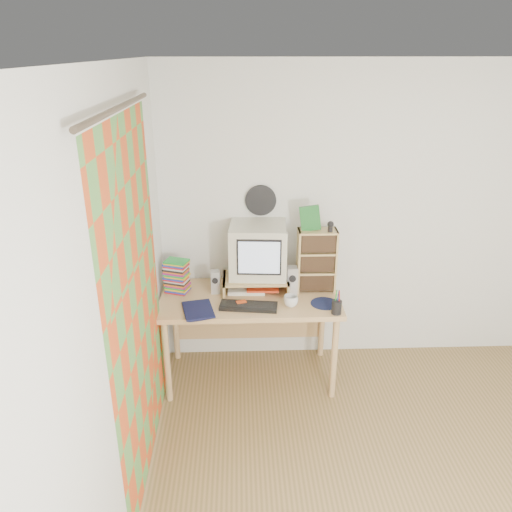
{
  "coord_description": "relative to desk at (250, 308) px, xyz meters",
  "views": [
    {
      "loc": [
        -1.11,
        -2.12,
        2.55
      ],
      "look_at": [
        -0.98,
        1.33,
        1.11
      ],
      "focal_mm": 35.0,
      "sensor_mm": 36.0,
      "label": 1
    }
  ],
  "objects": [
    {
      "name": "desk",
      "position": [
        0.0,
        0.0,
        0.0
      ],
      "size": [
        1.4,
        0.7,
        0.75
      ],
      "color": "tan",
      "rests_on": "floor"
    },
    {
      "name": "speaker_left",
      "position": [
        -0.27,
        0.01,
        0.23
      ],
      "size": [
        0.07,
        0.07,
        0.19
      ],
      "primitive_type": "cube",
      "rotation": [
        0.0,
        0.0,
        0.07
      ],
      "color": "#ABACB0",
      "rests_on": "desk"
    },
    {
      "name": "ceiling",
      "position": [
        1.03,
        -1.44,
        1.88
      ],
      "size": [
        3.5,
        3.5,
        0.0
      ],
      "primitive_type": "plane",
      "rotation": [
        3.14,
        0.0,
        0.0
      ],
      "color": "white",
      "rests_on": "back_wall"
    },
    {
      "name": "floor",
      "position": [
        1.03,
        -1.44,
        -0.62
      ],
      "size": [
        3.5,
        3.5,
        0.0
      ],
      "primitive_type": "plane",
      "color": "olive",
      "rests_on": "ground"
    },
    {
      "name": "wall_disc",
      "position": [
        0.1,
        0.29,
        0.81
      ],
      "size": [
        0.25,
        0.02,
        0.25
      ],
      "primitive_type": "cylinder",
      "rotation": [
        1.57,
        0.0,
        0.0
      ],
      "color": "black",
      "rests_on": "back_wall"
    },
    {
      "name": "webcam",
      "position": [
        0.62,
        0.01,
        0.69
      ],
      "size": [
        0.05,
        0.05,
        0.09
      ],
      "primitive_type": null,
      "rotation": [
        0.0,
        0.0,
        0.01
      ],
      "color": "black",
      "rests_on": "cd_rack"
    },
    {
      "name": "pen_cup",
      "position": [
        0.63,
        -0.36,
        0.21
      ],
      "size": [
        0.08,
        0.08,
        0.15
      ],
      "primitive_type": null,
      "rotation": [
        0.0,
        0.0,
        -0.08
      ],
      "color": "black",
      "rests_on": "desk"
    },
    {
      "name": "left_wall",
      "position": [
        -0.72,
        -1.44,
        0.63
      ],
      "size": [
        0.0,
        3.5,
        3.5
      ],
      "primitive_type": "plane",
      "rotation": [
        1.57,
        0.0,
        1.57
      ],
      "color": "silver",
      "rests_on": "floor"
    },
    {
      "name": "red_box",
      "position": [
        -0.07,
        -0.22,
        0.15
      ],
      "size": [
        0.09,
        0.07,
        0.04
      ],
      "primitive_type": "cube",
      "rotation": [
        0.0,
        0.0,
        0.31
      ],
      "color": "#CA4315",
      "rests_on": "desk"
    },
    {
      "name": "mug",
      "position": [
        0.31,
        -0.24,
        0.18
      ],
      "size": [
        0.13,
        0.13,
        0.09
      ],
      "primitive_type": "imported",
      "rotation": [
        0.0,
        0.0,
        0.26
      ],
      "color": "silver",
      "rests_on": "desk"
    },
    {
      "name": "keyboard",
      "position": [
        -0.01,
        -0.25,
        0.15
      ],
      "size": [
        0.45,
        0.2,
        0.03
      ],
      "primitive_type": "cube",
      "rotation": [
        0.0,
        0.0,
        -0.13
      ],
      "color": "black",
      "rests_on": "desk"
    },
    {
      "name": "dvd_stack",
      "position": [
        -0.58,
        0.04,
        0.26
      ],
      "size": [
        0.21,
        0.17,
        0.25
      ],
      "primitive_type": null,
      "rotation": [
        0.0,
        0.0,
        -0.34
      ],
      "color": "brown",
      "rests_on": "desk"
    },
    {
      "name": "cd_rack",
      "position": [
        0.53,
        0.05,
        0.39
      ],
      "size": [
        0.31,
        0.16,
        0.51
      ],
      "primitive_type": "cube",
      "rotation": [
        0.0,
        0.0,
        -0.01
      ],
      "color": "tan",
      "rests_on": "desk"
    },
    {
      "name": "game_box",
      "position": [
        0.47,
        0.05,
        0.74
      ],
      "size": [
        0.15,
        0.04,
        0.19
      ],
      "primitive_type": "cube",
      "rotation": [
        0.0,
        0.0,
        -0.05
      ],
      "color": "#1C6326",
      "rests_on": "cd_rack"
    },
    {
      "name": "curtain",
      "position": [
        -0.68,
        -0.96,
        0.53
      ],
      "size": [
        0.0,
        2.2,
        2.2
      ],
      "primitive_type": "plane",
      "rotation": [
        1.57,
        0.0,
        1.57
      ],
      "color": "#CB4A1C",
      "rests_on": "left_wall"
    },
    {
      "name": "back_wall",
      "position": [
        1.03,
        0.31,
        0.63
      ],
      "size": [
        3.5,
        0.0,
        3.5
      ],
      "primitive_type": "plane",
      "rotation": [
        1.57,
        0.0,
        0.0
      ],
      "color": "silver",
      "rests_on": "floor"
    },
    {
      "name": "crt_monitor",
      "position": [
        0.07,
        0.09,
        0.46
      ],
      "size": [
        0.47,
        0.47,
        0.41
      ],
      "primitive_type": "cube",
      "rotation": [
        0.0,
        0.0,
        -0.07
      ],
      "color": "beige",
      "rests_on": "monitor_riser"
    },
    {
      "name": "papers",
      "position": [
        0.03,
        0.05,
        0.15
      ],
      "size": [
        0.3,
        0.22,
        0.04
      ],
      "primitive_type": null,
      "rotation": [
        0.0,
        0.0,
        -0.04
      ],
      "color": "white",
      "rests_on": "desk"
    },
    {
      "name": "monitor_riser",
      "position": [
        0.05,
        0.04,
        0.23
      ],
      "size": [
        0.52,
        0.3,
        0.12
      ],
      "color": "tan",
      "rests_on": "desk"
    },
    {
      "name": "mousepad",
      "position": [
        0.57,
        -0.21,
        0.14
      ],
      "size": [
        0.27,
        0.27,
        0.0
      ],
      "primitive_type": "cylinder",
      "rotation": [
        0.0,
        0.0,
        0.35
      ],
      "color": "#0F1632",
      "rests_on": "desk"
    },
    {
      "name": "speaker_right",
      "position": [
        0.33,
        -0.01,
        0.25
      ],
      "size": [
        0.09,
        0.09,
        0.22
      ],
      "primitive_type": "cube",
      "rotation": [
        0.0,
        0.0,
        0.05
      ],
      "color": "#ABACB0",
      "rests_on": "desk"
    },
    {
      "name": "diary",
      "position": [
        -0.49,
        -0.32,
        0.16
      ],
      "size": [
        0.3,
        0.25,
        0.05
      ],
      "primitive_type": "imported",
      "rotation": [
        0.0,
        0.0,
        0.22
      ],
      "color": "#0F1238",
      "rests_on": "desk"
    }
  ]
}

